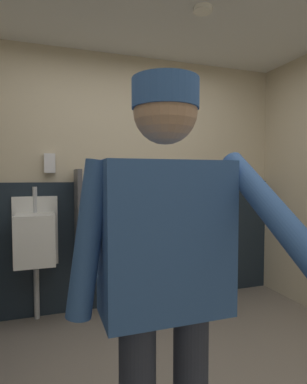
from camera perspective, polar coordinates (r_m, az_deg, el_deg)
The scene contains 9 objects.
wall_back at distance 3.30m, azimuth -5.97°, elevation 1.90°, with size 4.11×0.12×2.56m, color beige.
wainscot_band_back at distance 3.30m, azimuth -5.62°, elevation -9.31°, with size 3.51×0.03×1.28m, color #19232D.
downlight_far at distance 2.66m, azimuth 8.94°, elevation 29.90°, with size 0.14×0.14×0.03m, color white.
urinal_left at distance 3.05m, azimuth -20.67°, elevation -7.89°, with size 0.40×0.34×1.24m.
urinal_middle at distance 3.12m, azimuth -6.65°, elevation -7.48°, with size 0.40×0.34×1.24m.
urinal_right at distance 3.36m, azimuth 6.05°, elevation -6.73°, with size 0.40×0.34×1.24m.
privacy_divider_panel at distance 2.97m, azimuth -13.49°, elevation -4.70°, with size 0.04×0.40×0.90m, color #4C4C51.
person at distance 1.21m, azimuth 2.25°, elevation -12.71°, with size 0.70×0.60×1.70m.
soap_dispenser at distance 3.12m, azimuth -18.33°, elevation 4.98°, with size 0.10×0.07×0.18m, color silver.
Camera 1 is at (-0.74, -1.53, 1.34)m, focal length 29.38 mm.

